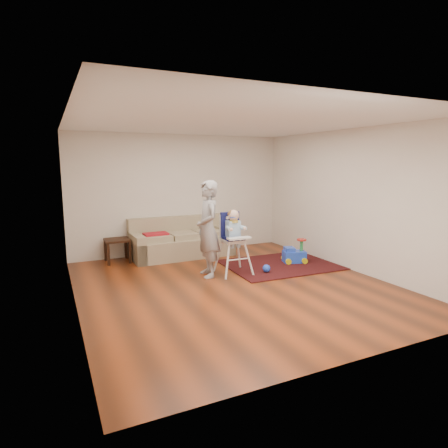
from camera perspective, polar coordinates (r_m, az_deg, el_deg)
name	(u,v)px	position (r m, az deg, el deg)	size (l,w,h in m)	color
ground	(234,285)	(6.45, 1.54, -9.32)	(5.50, 5.50, 0.00)	#49210F
room_envelope	(221,174)	(6.59, -0.47, 7.69)	(5.04, 5.52, 2.72)	silver
sofa	(182,237)	(8.35, -6.41, -2.04)	(2.25, 0.97, 0.86)	tan
side_table	(117,251)	(8.17, -15.93, -3.91)	(0.49, 0.49, 0.49)	black
area_rug	(281,264)	(7.78, 8.68, -6.11)	(2.22, 1.67, 0.02)	black
ride_on_toy	(294,251)	(7.91, 10.68, -4.00)	(0.45, 0.32, 0.49)	blue
toy_ball	(266,268)	(7.15, 6.49, -6.74)	(0.15, 0.15, 0.15)	blue
high_chair	(233,243)	(6.97, 1.44, -2.91)	(0.58, 0.58, 1.22)	white
adult	(208,229)	(6.77, -2.47, -0.77)	(0.64, 0.42, 1.75)	#99989B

